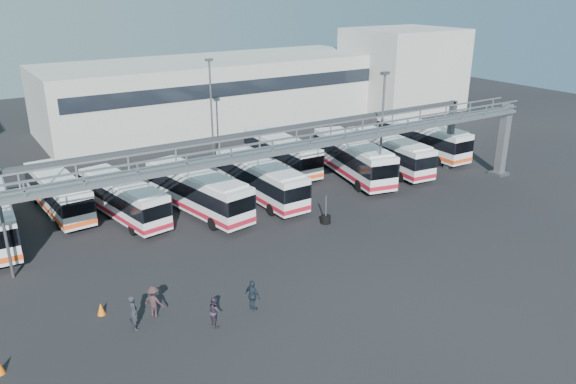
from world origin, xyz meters
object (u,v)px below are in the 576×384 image
pedestrian_a (134,312)px  tire_stack (326,219)px  bus_4 (197,190)px  bus_5 (260,179)px  light_pole_mid (382,128)px  light_pole_back (211,107)px  bus_9 (422,138)px  pedestrian_d (253,296)px  pedestrian_c (154,301)px  bus_3 (123,197)px  pedestrian_b (215,311)px  cone_right (101,309)px  bus_2 (58,192)px  bus_6 (281,152)px  bus_8 (389,151)px  bus_7 (353,157)px

pedestrian_a → tire_stack: bearing=-71.3°
bus_4 → bus_5: size_ratio=1.04×
light_pole_mid → light_pole_back: bearing=118.1°
bus_9 → tire_stack: bearing=-153.6°
light_pole_back → bus_9: size_ratio=0.91×
pedestrian_d → tire_stack: tire_stack is taller
tire_stack → pedestrian_c: bearing=-161.0°
bus_3 → bus_9: (30.89, 0.01, 0.18)m
pedestrian_b → pedestrian_c: (-2.35, 2.45, 0.09)m
bus_9 → pedestrian_c: bearing=-156.5°
bus_3 → cone_right: (-5.15, -12.39, -1.36)m
bus_4 → pedestrian_d: size_ratio=6.55×
tire_stack → bus_2: bearing=141.6°
bus_4 → bus_6: bearing=16.9°
light_pole_mid → bus_2: bearing=156.4°
bus_8 → pedestrian_c: (-27.58, -12.33, -0.91)m
light_pole_mid → cone_right: size_ratio=14.78×
light_pole_back → bus_6: size_ratio=0.95×
bus_3 → pedestrian_c: (-2.79, -14.10, -0.80)m
bus_7 → bus_5: bearing=-165.8°
pedestrian_c → light_pole_back: bearing=-71.7°
light_pole_mid → light_pole_back: same height
bus_7 → pedestrian_d: bus_7 is taller
light_pole_mid → bus_7: light_pole_mid is taller
bus_6 → bus_7: 6.85m
pedestrian_a → pedestrian_d: bearing=-106.5°
cone_right → bus_7: bearing=22.7°
bus_3 → bus_4: (5.14, -1.98, 0.15)m
bus_8 → pedestrian_b: (-25.23, -14.78, -1.00)m
bus_4 → pedestrian_a: 15.69m
bus_5 → cone_right: bus_5 is taller
bus_8 → pedestrian_b: bus_8 is taller
light_pole_back → bus_3: 14.86m
tire_stack → light_pole_back: bearing=92.4°
bus_4 → bus_9: bearing=-5.7°
bus_7 → bus_9: (10.39, 1.69, -0.07)m
pedestrian_c → cone_right: bearing=14.7°
bus_2 → bus_6: bearing=-4.5°
bus_2 → bus_5: size_ratio=0.96×
bus_5 → bus_7: bearing=1.1°
light_pole_back → bus_4: 12.88m
bus_8 → cone_right: bus_8 is taller
light_pole_back → cone_right: size_ratio=14.78×
pedestrian_c → pedestrian_b: bearing=-175.6°
bus_8 → light_pole_back: bearing=148.1°
pedestrian_c → bus_2: bearing=-36.1°
bus_9 → cone_right: bus_9 is taller
bus_2 → tire_stack: (16.05, -12.71, -1.35)m
light_pole_mid → pedestrian_d: size_ratio=5.93×
pedestrian_c → pedestrian_d: (4.70, -2.24, -0.04)m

